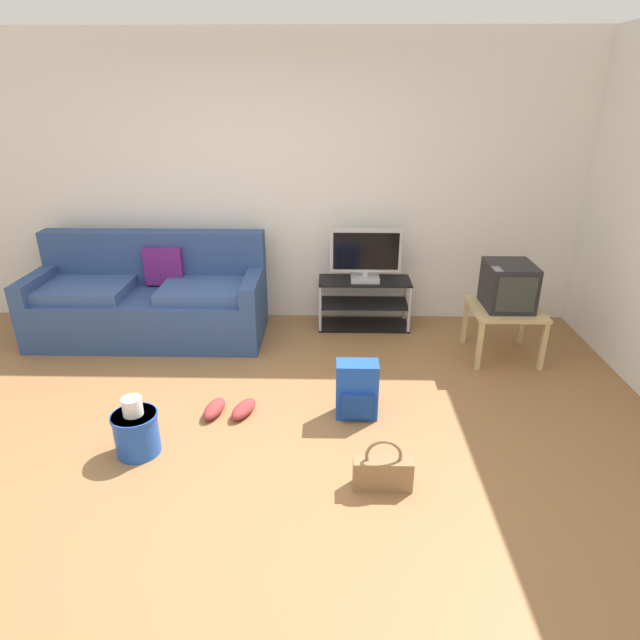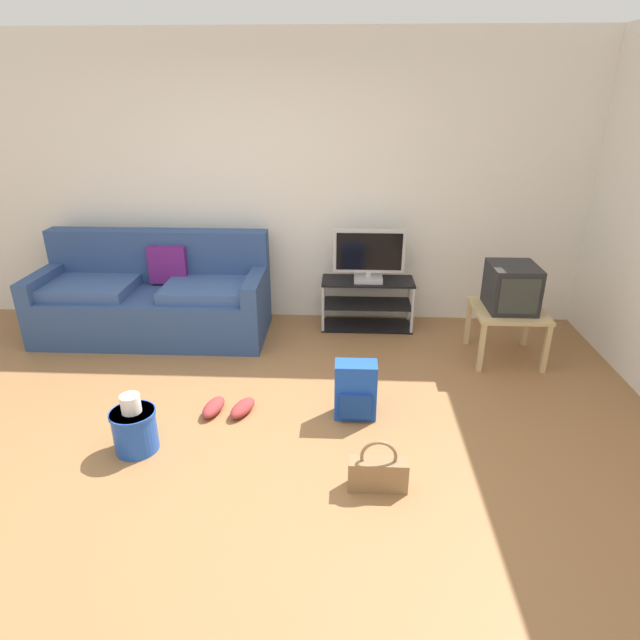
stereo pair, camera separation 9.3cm
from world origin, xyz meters
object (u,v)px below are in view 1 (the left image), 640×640
Objects in this scene: crt_tv at (508,286)px; cleaning_bucket at (136,430)px; tv_stand at (364,303)px; sneakers_pair at (229,409)px; flat_tv at (366,256)px; backpack at (357,390)px; couch at (151,300)px; handbag at (383,471)px; side_table at (505,314)px.

crt_tv is 3.16m from cleaning_bucket.
crt_tv is (1.18, -0.60, 0.41)m from tv_stand.
crt_tv is 2.54m from sneakers_pair.
flat_tv reaches higher than backpack.
handbag is at bearing -46.49° from couch.
backpack is at bearing -94.78° from tv_stand.
couch is at bearing -173.28° from tv_stand.
crt_tv is at bearing 24.34° from sneakers_pair.
flat_tv is 1.68m from backpack.
backpack is at bearing -142.68° from crt_tv.
couch is 3.15× the size of flat_tv.
sneakers_pair is (0.97, -1.38, -0.31)m from couch.
tv_stand is 1.31× the size of flat_tv.
flat_tv is at bearing 89.73° from handbag.
side_table reaches higher than cleaning_bucket.
sneakers_pair is at bearing -123.65° from flat_tv.
couch is 2.95m from handbag.
sneakers_pair is (-2.25, -1.02, -0.61)m from crt_tv.
backpack is at bearing -143.13° from side_table.
handbag is at bearing -102.78° from backpack.
backpack is (-0.13, -1.59, -0.53)m from flat_tv.
cleaning_bucket is at bearing -75.79° from couch.
tv_stand is 2.18× the size of cleaning_bucket.
sneakers_pair is at bearing -54.75° from couch.
backpack is (-1.32, -1.01, -0.45)m from crt_tv.
backpack is 1.04× the size of cleaning_bucket.
side_table is at bearing 14.93° from backpack.
tv_stand is 2.38m from handbag.
side_table is 0.26m from crt_tv.
cleaning_bucket is (0.46, -1.83, -0.18)m from couch.
side_table is 2.14m from handbag.
flat_tv is (2.04, 0.22, 0.39)m from couch.
tv_stand is at bearing 63.28° from backpack.
cleaning_bucket is at bearing -127.20° from tv_stand.
flat_tv reaches higher than couch.
handbag is at bearing -90.27° from flat_tv.
crt_tv is (0.00, 0.02, 0.26)m from side_table.
handbag is (-1.20, -1.77, -0.54)m from crt_tv.
backpack reaches higher than cleaning_bucket.
couch is 1.72m from sneakers_pair.
tv_stand is at bearing 52.80° from cleaning_bucket.
handbag is (-0.01, -2.37, -0.13)m from tv_stand.
side_table is (1.18, -0.62, 0.15)m from tv_stand.
crt_tv reaches higher than side_table.
handbag reaches higher than sneakers_pair.
crt_tv reaches higher than handbag.
crt_tv is (3.22, -0.36, 0.30)m from couch.
handbag is 1.59m from cleaning_bucket.
couch is at bearing 173.59° from crt_tv.
crt_tv reaches higher than backpack.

